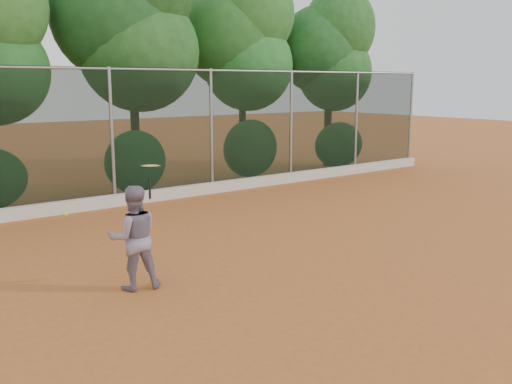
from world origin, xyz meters
TOP-DOWN VIEW (x-y plane):
  - ground at (0.00, 0.00)m, footprint 80.00×80.00m
  - concrete_curb at (0.00, 6.82)m, footprint 24.00×0.20m
  - tennis_player at (-2.29, 1.06)m, footprint 0.91×0.79m
  - chainlink_fence at (-0.00, 7.00)m, footprint 24.09×0.09m
  - foliage_backdrop at (-0.55, 8.98)m, footprint 23.70×3.63m
  - tennis_racket at (-2.00, 0.99)m, footprint 0.41×0.41m
  - tennis_ball_in_flight at (-3.26, 1.16)m, footprint 0.07×0.07m

SIDE VIEW (x-z plane):
  - ground at x=0.00m, z-range 0.00..0.00m
  - concrete_curb at x=0.00m, z-range 0.00..0.30m
  - tennis_player at x=-2.29m, z-range 0.00..1.61m
  - tennis_ball_in_flight at x=-3.26m, z-range 1.26..1.33m
  - tennis_racket at x=-2.00m, z-range 1.58..2.11m
  - chainlink_fence at x=0.00m, z-range 0.11..3.61m
  - foliage_backdrop at x=-0.55m, z-range 0.63..8.18m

